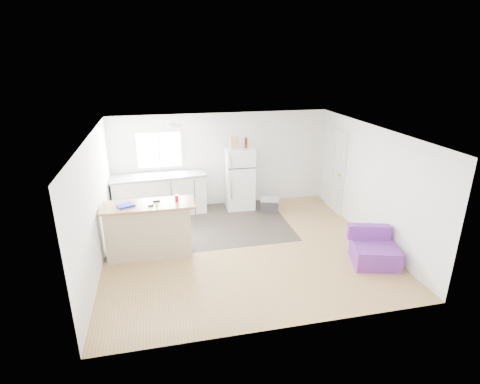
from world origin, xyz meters
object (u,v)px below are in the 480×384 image
object	(u,v)px
refrigerator	(240,178)
cardboard_box	(234,142)
blue_tray	(126,205)
red_cup	(177,198)
bottle_right	(246,142)
peninsula	(149,229)
purple_seat	(374,251)
kitchen_cabinets	(160,194)
cleaner_jug	(171,248)
bottle_left	(246,143)
cooler	(270,205)
mop	(155,246)

from	to	relation	value
refrigerator	cardboard_box	bearing A→B (deg)	-164.98
refrigerator	blue_tray	distance (m)	3.36
red_cup	bottle_right	world-z (taller)	bottle_right
peninsula	purple_seat	size ratio (longest dim) A/B	1.78
kitchen_cabinets	purple_seat	xyz separation A→B (m)	(3.91, -3.25, -0.27)
cleaner_jug	purple_seat	bearing A→B (deg)	-8.03
kitchen_cabinets	bottle_left	xyz separation A→B (m)	(2.16, -0.08, 1.19)
cooler	blue_tray	world-z (taller)	blue_tray
bottle_left	peninsula	bearing A→B (deg)	-141.00
peninsula	mop	xyz separation A→B (m)	(0.09, -0.12, -0.31)
refrigerator	mop	bearing A→B (deg)	-133.24
cooler	mop	distance (m)	3.31
cooler	bottle_left	bearing A→B (deg)	163.80
cooler	mop	bearing A→B (deg)	-131.37
refrigerator	purple_seat	bearing A→B (deg)	-57.77
mop	cardboard_box	world-z (taller)	cardboard_box
cooler	red_cup	world-z (taller)	red_cup
mop	cleaner_jug	bearing A→B (deg)	-4.69
purple_seat	cleaner_jug	xyz separation A→B (m)	(-3.77, 1.13, -0.11)
kitchen_cabinets	bottle_left	world-z (taller)	bottle_left
kitchen_cabinets	blue_tray	world-z (taller)	kitchen_cabinets
refrigerator	cardboard_box	world-z (taller)	cardboard_box
kitchen_cabinets	purple_seat	bearing A→B (deg)	-44.33
refrigerator	cardboard_box	size ratio (longest dim) A/B	5.28
kitchen_cabinets	purple_seat	size ratio (longest dim) A/B	2.36
refrigerator	kitchen_cabinets	bearing A→B (deg)	-177.90
mop	bottle_right	bearing A→B (deg)	33.24
cleaner_jug	kitchen_cabinets	bearing A→B (deg)	102.67
purple_seat	bottle_left	bearing A→B (deg)	134.95
cooler	red_cup	xyz separation A→B (m)	(-2.36, -1.53, 0.96)
cooler	refrigerator	bearing A→B (deg)	164.27
refrigerator	red_cup	size ratio (longest dim) A/B	13.19
peninsula	blue_tray	bearing A→B (deg)	-174.70
purple_seat	red_cup	size ratio (longest dim) A/B	8.21
peninsula	refrigerator	world-z (taller)	refrigerator
kitchen_cabinets	red_cup	size ratio (longest dim) A/B	19.34
mop	red_cup	xyz separation A→B (m)	(0.48, 0.16, 0.90)
red_cup	cardboard_box	size ratio (longest dim) A/B	0.40
mop	red_cup	size ratio (longest dim) A/B	9.47
refrigerator	cooler	size ratio (longest dim) A/B	2.97
blue_tray	bottle_left	bearing A→B (deg)	35.35
peninsula	cardboard_box	bearing A→B (deg)	44.10
peninsula	mop	distance (m)	0.35
cleaner_jug	mop	xyz separation A→B (m)	(-0.29, -0.03, 0.10)
peninsula	red_cup	distance (m)	0.82
cardboard_box	bottle_right	size ratio (longest dim) A/B	1.20
kitchen_cabinets	cleaner_jug	size ratio (longest dim) A/B	7.63
cooler	bottle_right	size ratio (longest dim) A/B	2.13
cleaner_jug	cardboard_box	size ratio (longest dim) A/B	1.01
peninsula	blue_tray	world-z (taller)	blue_tray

